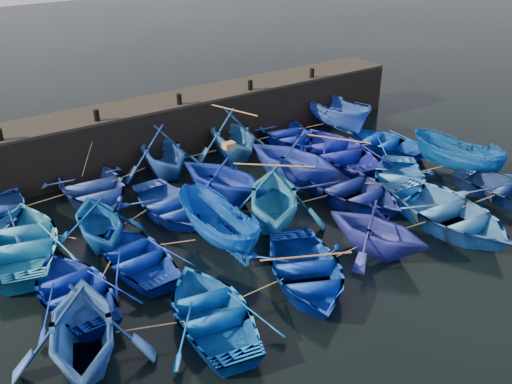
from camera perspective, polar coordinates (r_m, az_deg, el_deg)
ground at (r=21.07m, az=4.92°, el=-5.00°), size 120.00×120.00×0.00m
quay_wall at (r=28.54m, az=-8.32°, el=6.55°), size 26.00×2.50×2.50m
quay_top at (r=28.11m, az=-8.50°, el=9.05°), size 26.00×2.50×0.12m
bollard_1 at (r=25.81m, az=-15.65°, el=7.40°), size 0.24×0.24×0.50m
bollard_2 at (r=27.24m, az=-7.69°, el=9.20°), size 0.24×0.24×0.50m
bollard_3 at (r=29.15m, az=-0.58°, el=10.65°), size 0.24×0.24×0.50m
bollard_4 at (r=31.46m, az=5.62°, el=11.77°), size 0.24×0.24×0.50m
boat_1 at (r=24.64m, az=-16.12°, el=0.51°), size 4.18×5.62×1.12m
boat_2 at (r=25.93m, az=-9.36°, el=4.08°), size 4.35×4.87×2.31m
boat_3 at (r=27.43m, az=-2.41°, el=5.82°), size 4.60×5.11×2.38m
boat_4 at (r=29.40m, az=2.98°, el=5.91°), size 4.30×5.47×1.03m
boat_5 at (r=31.15m, az=8.05°, el=7.77°), size 1.97×4.94×1.89m
boat_6 at (r=21.62m, az=-22.33°, el=-4.52°), size 5.10×6.21×1.13m
boat_7 at (r=21.10m, az=-15.44°, el=-2.71°), size 3.84×4.29×2.04m
boat_8 at (r=22.73m, az=-8.70°, el=-1.30°), size 3.20×4.46×0.92m
boat_9 at (r=23.26m, az=-3.27°, el=1.61°), size 4.97×5.36×2.31m
boat_10 at (r=24.82m, az=3.74°, el=3.48°), size 5.17×5.60×2.45m
boat_11 at (r=27.37m, az=8.19°, el=4.11°), size 4.98×6.20×1.15m
boat_12 at (r=29.17m, az=12.67°, el=4.95°), size 3.75×4.78×0.90m
boat_13 at (r=18.72m, az=-17.75°, el=-9.29°), size 3.39×4.64×0.94m
boat_14 at (r=19.87m, az=-11.89°, el=-6.22°), size 3.27×4.43×0.89m
boat_15 at (r=20.40m, az=-3.91°, el=-3.34°), size 1.87×4.44×1.69m
boat_16 at (r=21.55m, az=1.75°, el=-0.35°), size 5.96×6.12×2.46m
boat_17 at (r=23.85m, az=9.28°, el=0.39°), size 4.13×5.63×1.14m
boat_18 at (r=25.22m, az=14.12°, el=1.22°), size 5.64×5.65×0.97m
boat_19 at (r=27.40m, az=19.43°, el=3.39°), size 2.79×4.59×1.66m
boat_20 at (r=16.12m, az=-17.09°, el=-12.80°), size 5.03×5.41×2.32m
boat_21 at (r=17.04m, az=-4.45°, el=-11.83°), size 4.14×5.23×0.98m
boat_22 at (r=18.67m, az=4.97°, el=-7.82°), size 5.27×5.97×1.03m
boat_23 at (r=20.31m, az=12.00°, el=-3.59°), size 4.23×4.58×1.99m
boat_24 at (r=22.88m, az=18.61°, el=-1.94°), size 4.54×6.04×1.19m
boat_25 at (r=25.80m, az=24.07°, el=0.18°), size 4.05×5.18×0.98m
wooden_crate at (r=22.88m, az=-2.71°, el=4.68°), size 0.47×0.35×0.25m
mooring_ropes at (r=24.17m, az=-2.45°, el=1.94°), size 17.66×11.78×2.10m
loose_oars at (r=23.22m, az=3.09°, el=3.27°), size 9.60×12.14×1.49m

